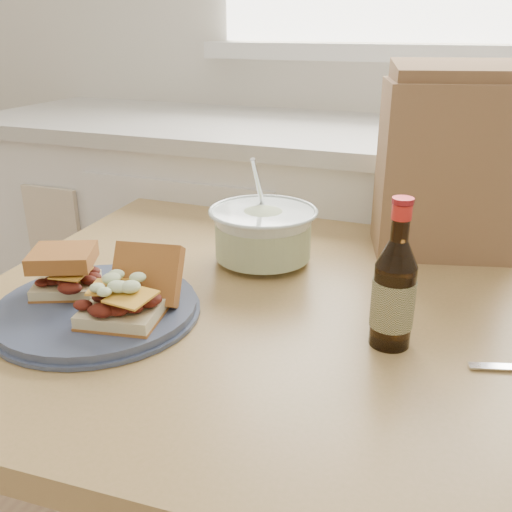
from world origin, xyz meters
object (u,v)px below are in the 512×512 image
(coleslaw_bowl, at_px, (263,236))
(paper_bag, at_px, (446,170))
(plate, at_px, (97,309))
(dining_table, at_px, (254,352))
(beer_bottle, at_px, (394,292))

(coleslaw_bowl, bearing_deg, paper_bag, 32.11)
(plate, height_order, paper_bag, paper_bag)
(plate, bearing_deg, dining_table, 37.89)
(paper_bag, bearing_deg, beer_bottle, -109.73)
(dining_table, xyz_separation_m, coleslaw_bowl, (-0.04, 0.14, 0.17))
(coleslaw_bowl, xyz_separation_m, paper_bag, (0.30, 0.19, 0.11))
(coleslaw_bowl, distance_m, paper_bag, 0.38)
(plate, height_order, coleslaw_bowl, coleslaw_bowl)
(dining_table, relative_size, beer_bottle, 4.55)
(coleslaw_bowl, relative_size, paper_bag, 0.62)
(plate, xyz_separation_m, paper_bag, (0.47, 0.49, 0.15))
(coleslaw_bowl, height_order, paper_bag, paper_bag)
(dining_table, bearing_deg, beer_bottle, -21.68)
(dining_table, xyz_separation_m, plate, (-0.20, -0.16, 0.12))
(dining_table, distance_m, paper_bag, 0.51)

